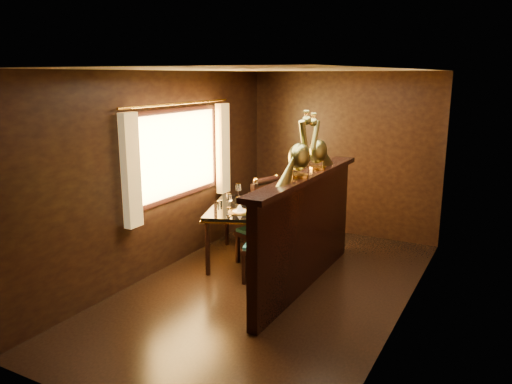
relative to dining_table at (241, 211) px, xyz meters
The scene contains 8 objects.
ground 1.24m from the dining_table, 41.69° to the right, with size 5.00×5.00×0.00m, color black.
room_shell 1.31m from the dining_table, 44.29° to the right, with size 3.04×5.04×2.52m.
partition 1.16m from the dining_table, 19.51° to the right, with size 0.26×2.70×1.36m.
dining_table is the anchor object (origin of this frame).
chair_left 0.79m from the dining_table, 33.50° to the right, with size 0.53×0.55×1.18m.
chair_right 0.35m from the dining_table, ahead, with size 0.55×0.57×1.21m.
peacock_left 1.63m from the dining_table, 29.55° to the right, with size 0.23×0.60×0.72m, color #194B33, non-canonical shape.
peacock_right 1.49m from the dining_table, ahead, with size 0.21×0.57×0.68m, color #194B33, non-canonical shape.
Camera 1 is at (2.43, -4.83, 2.45)m, focal length 35.00 mm.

